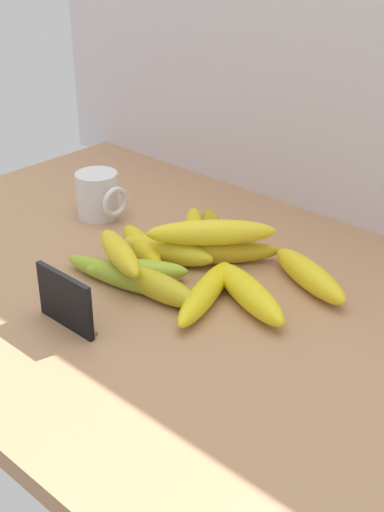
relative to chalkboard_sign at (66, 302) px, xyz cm
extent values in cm
cube|color=tan|center=(-0.86, 17.53, -5.36)|extent=(110.00, 76.00, 3.00)
cube|color=silver|center=(-0.86, 56.53, 28.14)|extent=(130.00, 2.00, 70.00)
cube|color=black|center=(0.00, -0.07, 0.34)|extent=(11.00, 0.80, 8.40)
cube|color=olive|center=(0.00, 0.73, -3.56)|extent=(9.90, 1.20, 0.60)
cylinder|color=silver|center=(-24.96, 27.04, 0.37)|extent=(7.77, 7.77, 8.46)
torus|color=silver|center=(-20.08, 27.04, 0.37)|extent=(1.00, 5.74, 5.74)
ellipsoid|color=yellow|center=(-2.82, 22.89, -1.76)|extent=(16.86, 9.26, 4.20)
ellipsoid|color=#A2C330|center=(-1.96, 15.30, -2.03)|extent=(14.55, 13.07, 3.65)
ellipsoid|color=gold|center=(4.12, 13.85, -1.78)|extent=(15.51, 4.95, 4.16)
ellipsoid|color=yellow|center=(18.87, 31.90, -1.75)|extent=(17.87, 10.21, 4.22)
ellipsoid|color=#9BB72F|center=(-4.00, 12.19, -2.21)|extent=(19.27, 5.71, 3.30)
ellipsoid|color=yellow|center=(15.41, 21.48, -1.68)|extent=(18.74, 10.74, 4.34)
ellipsoid|color=yellow|center=(-5.38, 32.00, -2.17)|extent=(14.07, 15.10, 3.37)
ellipsoid|color=yellow|center=(-7.54, 21.60, -2.03)|extent=(15.52, 9.31, 3.66)
ellipsoid|color=#B79A16|center=(-2.32, 33.91, -2.09)|extent=(15.55, 14.27, 3.53)
ellipsoid|color=yellow|center=(10.35, 17.21, -1.98)|extent=(10.11, 19.14, 3.75)
ellipsoid|color=gold|center=(3.29, 28.13, -1.96)|extent=(17.19, 17.83, 3.80)
ellipsoid|color=yellow|center=(3.11, 26.99, 2.03)|extent=(17.52, 17.80, 4.18)
ellipsoid|color=yellow|center=(-3.51, 13.31, 1.33)|extent=(15.42, 9.54, 3.77)
camera|label=1|loc=(68.60, -48.22, 51.56)|focal=48.96mm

